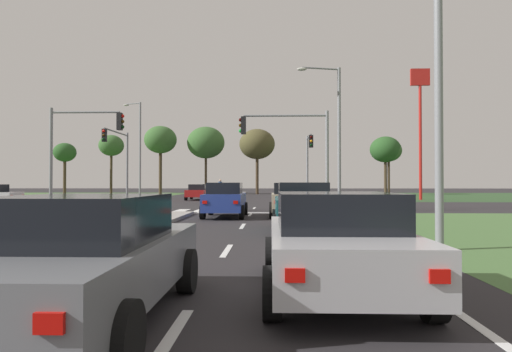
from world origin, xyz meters
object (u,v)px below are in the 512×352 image
(treeline_sixth, at_px, (389,151))
(traffic_signal_far_right, at_px, (309,156))
(treeline_second, at_px, (111,146))
(car_black_seventh, at_px, (210,190))
(street_lamp_second, at_px, (335,129))
(pedestrian_at_median, at_px, (220,187))
(car_teal_third, at_px, (302,206))
(treeline_third, at_px, (160,140))
(treeline_fourth, at_px, (206,143))
(car_blue_second, at_px, (225,200))
(treeline_near, at_px, (65,153))
(treeline_seventh, at_px, (385,150))
(street_lamp_near, at_px, (435,4))
(car_beige_fourth, at_px, (291,199))
(treeline_fifth, at_px, (257,144))
(traffic_signal_near_right, at_px, (294,142))
(street_lamp_third, at_px, (139,145))
(car_grey_near, at_px, (86,257))
(traffic_signal_far_left, at_px, (119,152))
(fastfood_pole_sign, at_px, (420,105))
(traffic_signal_near_left, at_px, (77,141))
(car_red_eighth, at_px, (198,192))

(treeline_sixth, bearing_deg, traffic_signal_far_right, -116.45)
(traffic_signal_far_right, bearing_deg, treeline_second, 130.74)
(car_black_seventh, xyz_separation_m, street_lamp_second, (10.57, -24.02, 4.00))
(traffic_signal_far_right, distance_m, pedestrian_at_median, 10.32)
(car_teal_third, relative_size, treeline_third, 0.43)
(treeline_second, xyz_separation_m, treeline_fourth, (15.14, -3.62, 0.12))
(car_blue_second, relative_size, treeline_near, 0.57)
(traffic_signal_far_right, xyz_separation_m, treeline_seventh, (12.95, 26.95, 2.47))
(car_teal_third, xyz_separation_m, car_black_seventh, (-7.86, 35.25, -0.07))
(car_black_seventh, relative_size, treeline_seventh, 0.53)
(pedestrian_at_median, distance_m, treeline_third, 24.36)
(treeline_near, bearing_deg, street_lamp_near, -57.69)
(car_beige_fourth, height_order, treeline_fifth, treeline_fifth)
(car_black_seventh, bearing_deg, traffic_signal_far_right, 124.75)
(traffic_signal_near_right, bearing_deg, street_lamp_second, 38.83)
(treeline_second, bearing_deg, street_lamp_third, -64.49)
(car_grey_near, relative_size, street_lamp_second, 0.53)
(treeline_second, bearing_deg, traffic_signal_far_left, -69.26)
(car_teal_third, distance_m, treeline_fifth, 48.91)
(car_blue_second, xyz_separation_m, treeline_seventh, (18.15, 42.15, 5.41))
(pedestrian_at_median, relative_size, treeline_near, 0.24)
(traffic_signal_near_right, bearing_deg, car_beige_fourth, -95.73)
(street_lamp_near, height_order, street_lamp_third, street_lamp_near)
(traffic_signal_far_left, distance_m, street_lamp_third, 9.23)
(car_blue_second, distance_m, traffic_signal_near_right, 5.65)
(street_lamp_second, bearing_deg, treeline_second, 124.08)
(treeline_near, bearing_deg, treeline_seventh, -3.09)
(treeline_fourth, bearing_deg, fastfood_pole_sign, -42.04)
(car_beige_fourth, height_order, treeline_sixth, treeline_sixth)
(street_lamp_third, height_order, fastfood_pole_sign, fastfood_pole_sign)
(car_blue_second, bearing_deg, street_lamp_third, 115.21)
(traffic_signal_near_right, bearing_deg, treeline_near, 127.64)
(street_lamp_near, bearing_deg, traffic_signal_far_right, 92.16)
(traffic_signal_far_left, bearing_deg, street_lamp_third, 96.98)
(treeline_fifth, bearing_deg, traffic_signal_far_right, -79.69)
(traffic_signal_near_left, height_order, treeline_seventh, treeline_seventh)
(traffic_signal_far_right, bearing_deg, traffic_signal_near_right, -98.58)
(treeline_third, bearing_deg, car_blue_second, -72.25)
(car_black_seventh, bearing_deg, traffic_signal_far_left, 70.19)
(car_grey_near, height_order, treeline_sixth, treeline_sixth)
(car_beige_fourth, height_order, treeline_near, treeline_near)
(car_black_seventh, bearing_deg, street_lamp_third, 41.82)
(car_red_eighth, relative_size, street_lamp_second, 0.53)
(treeline_near, bearing_deg, treeline_second, 22.58)
(traffic_signal_near_right, relative_size, treeline_third, 0.57)
(car_blue_second, xyz_separation_m, fastfood_pole_sign, (16.42, 22.25, 8.24))
(traffic_signal_near_right, height_order, treeline_near, treeline_near)
(traffic_signal_far_left, relative_size, traffic_signal_far_right, 1.06)
(treeline_fifth, xyz_separation_m, treeline_seventh, (17.93, -0.41, -0.84))
(fastfood_pole_sign, bearing_deg, car_blue_second, -126.43)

